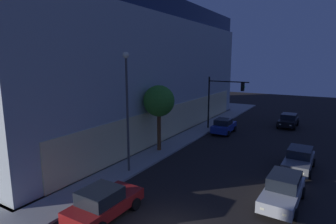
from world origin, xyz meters
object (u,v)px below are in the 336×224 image
(car_red, at_px, (104,202))
(car_black, at_px, (288,120))
(street_lamp_sidewalk, at_px, (127,99))
(car_silver, at_px, (283,190))
(car_blue, at_px, (224,126))
(traffic_light_far_corner, at_px, (221,95))
(modern_building, at_px, (86,68))
(car_grey, at_px, (299,159))
(sidewalk_tree, at_px, (159,101))

(car_red, xyz_separation_m, car_black, (26.02, -5.39, 0.01))
(street_lamp_sidewalk, height_order, car_silver, street_lamp_sidewalk)
(street_lamp_sidewalk, xyz_separation_m, car_silver, (0.88, -10.15, -4.51))
(car_blue, bearing_deg, traffic_light_far_corner, 39.04)
(street_lamp_sidewalk, bearing_deg, car_red, -154.25)
(car_blue, bearing_deg, street_lamp_sidewalk, 171.24)
(modern_building, relative_size, car_red, 8.56)
(traffic_light_far_corner, relative_size, car_blue, 1.47)
(car_red, height_order, car_black, car_red)
(modern_building, height_order, traffic_light_far_corner, modern_building)
(car_black, bearing_deg, traffic_light_far_corner, 132.52)
(traffic_light_far_corner, distance_m, car_black, 9.40)
(car_grey, bearing_deg, traffic_light_far_corner, 47.47)
(car_red, xyz_separation_m, car_silver, (6.06, -7.65, 0.03))
(traffic_light_far_corner, height_order, street_lamp_sidewalk, street_lamp_sidewalk)
(car_red, bearing_deg, modern_building, 48.10)
(car_blue, bearing_deg, car_red, -178.96)
(sidewalk_tree, relative_size, car_red, 1.36)
(car_silver, relative_size, car_black, 1.05)
(car_blue, xyz_separation_m, car_black, (6.86, -5.74, -0.01))
(sidewalk_tree, height_order, car_red, sidewalk_tree)
(modern_building, bearing_deg, sidewalk_tree, -110.71)
(car_red, distance_m, car_silver, 9.76)
(street_lamp_sidewalk, bearing_deg, sidewalk_tree, 7.06)
(traffic_light_far_corner, bearing_deg, car_blue, -140.96)
(modern_building, height_order, street_lamp_sidewalk, modern_building)
(car_grey, bearing_deg, modern_building, 81.45)
(street_lamp_sidewalk, relative_size, car_blue, 2.05)
(car_grey, bearing_deg, car_black, 10.05)
(sidewalk_tree, xyz_separation_m, car_grey, (1.59, -11.03, -3.64))
(street_lamp_sidewalk, height_order, car_black, street_lamp_sidewalk)
(car_black, bearing_deg, car_silver, -173.55)
(modern_building, height_order, car_black, modern_building)
(street_lamp_sidewalk, distance_m, car_black, 22.73)
(traffic_light_far_corner, xyz_separation_m, car_red, (-20.08, -1.09, -3.33))
(car_grey, xyz_separation_m, car_black, (14.20, 2.52, -0.01))
(traffic_light_far_corner, distance_m, car_grey, 12.66)
(car_grey, relative_size, car_blue, 1.10)
(car_red, bearing_deg, street_lamp_sidewalk, 25.75)
(sidewalk_tree, bearing_deg, traffic_light_far_corner, -11.67)
(modern_building, xyz_separation_m, street_lamp_sidewalk, (-10.44, -14.92, -1.70))
(street_lamp_sidewalk, distance_m, sidewalk_tree, 5.15)
(traffic_light_far_corner, relative_size, street_lamp_sidewalk, 0.72)
(street_lamp_sidewalk, xyz_separation_m, car_black, (20.83, -7.89, -4.53))
(street_lamp_sidewalk, relative_size, car_red, 1.98)
(street_lamp_sidewalk, bearing_deg, car_black, -20.75)
(modern_building, xyz_separation_m, car_black, (10.39, -22.81, -6.23))
(car_silver, height_order, car_blue, car_silver)
(car_red, xyz_separation_m, car_blue, (19.16, 0.35, 0.01))
(modern_building, height_order, sidewalk_tree, modern_building)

